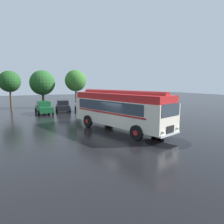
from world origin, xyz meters
TOP-DOWN VIEW (x-y plane):
  - ground_plane at (0.00, 0.00)m, footprint 120.00×120.00m
  - vintage_bus at (0.32, 0.59)m, footprint 5.24×10.37m
  - car_near_left at (-4.44, 13.47)m, footprint 2.11×4.27m
  - car_mid_left at (-1.73, 14.40)m, footprint 2.38×4.39m
  - car_mid_right at (1.13, 13.35)m, footprint 1.97×4.20m
  - tree_left_of_centre at (-8.41, 19.55)m, footprint 3.20×3.20m
  - tree_centre at (-3.77, 20.50)m, footprint 4.07×4.07m
  - tree_right_of_centre at (1.46, 18.78)m, footprint 3.59×3.59m
  - puddle_patch at (1.64, -4.13)m, footprint 3.12×3.12m

SIDE VIEW (x-z plane):
  - ground_plane at x=0.00m, z-range 0.00..0.00m
  - puddle_patch at x=1.64m, z-range 0.00..0.01m
  - car_near_left at x=-4.44m, z-range 0.02..1.68m
  - car_mid_left at x=-1.73m, z-range 0.02..1.68m
  - car_mid_right at x=1.13m, z-range 0.02..1.68m
  - vintage_bus at x=0.32m, z-range 0.15..3.64m
  - tree_centre at x=-3.77m, z-range 1.04..7.24m
  - tree_left_of_centre at x=-8.41m, z-range 1.34..7.29m
  - tree_right_of_centre at x=1.46m, z-range 1.39..7.71m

